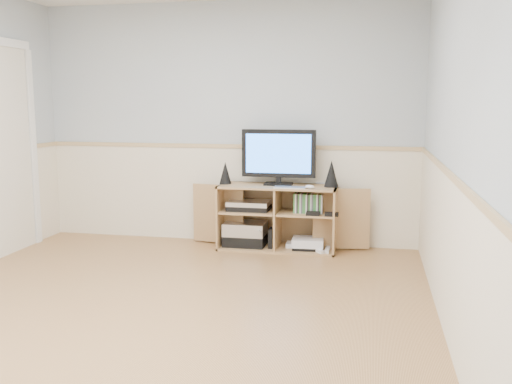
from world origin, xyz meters
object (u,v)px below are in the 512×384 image
(game_consoles, at_px, (307,244))
(keyboard, at_px, (290,187))
(media_cabinet, at_px, (278,216))
(monitor, at_px, (279,155))

(game_consoles, bearing_deg, keyboard, -141.34)
(media_cabinet, bearing_deg, keyboard, -53.25)
(monitor, bearing_deg, keyboard, -52.48)
(media_cabinet, relative_size, game_consoles, 4.07)
(keyboard, relative_size, game_consoles, 0.68)
(media_cabinet, bearing_deg, game_consoles, -12.28)
(media_cabinet, bearing_deg, monitor, -90.00)
(media_cabinet, xyz_separation_m, keyboard, (0.14, -0.19, 0.32))
(keyboard, height_order, game_consoles, keyboard)
(media_cabinet, height_order, game_consoles, media_cabinet)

